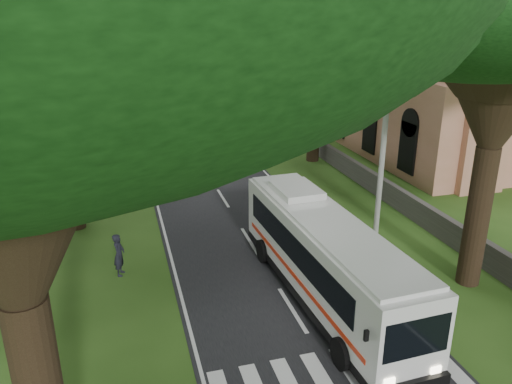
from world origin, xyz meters
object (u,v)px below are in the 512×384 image
pole_mid (257,92)px  church (425,85)px  pole_far (210,67)px  coach_bus (324,256)px  pole_near (382,160)px  pedestrian (119,255)px  distant_car_b (156,95)px  distant_car_c (156,78)px

pole_mid → church: bearing=-19.8°
church → pole_far: (-12.36, 24.45, -0.73)m
church → coach_bus: 25.39m
pole_near → pedestrian: (-11.47, 0.44, -3.27)m
pole_near → distant_car_b: 42.96m
pole_mid → pedestrian: pole_mid is taller
pole_mid → distant_car_b: pole_mid is taller
distant_car_c → pole_far: bearing=86.7°
pole_near → pole_far: size_ratio=1.00×
pole_far → distant_car_c: pole_far is taller
pedestrian → pole_mid: bearing=-15.5°
pole_near → distant_car_b: bearing=98.5°
pole_far → coach_bus: size_ratio=0.71×
distant_car_b → pedestrian: 42.24m
pedestrian → coach_bus: bearing=-103.4°
coach_bus → church: bearing=46.4°
coach_bus → distant_car_c: (-0.58, 63.36, -1.14)m
pole_near → pole_mid: 20.00m
church → distant_car_b: size_ratio=5.25×
church → pole_far: size_ratio=3.00×
pole_mid → pole_far: bearing=90.0°
pole_mid → distant_car_c: size_ratio=1.89×
pole_far → distant_car_b: size_ratio=1.75×
pole_far → coach_bus: bearing=-95.4°
pole_near → pole_mid: (0.00, 20.00, 0.00)m
pole_far → distant_car_c: bearing=103.3°
distant_car_b → distant_car_c: (1.60, 17.49, -0.14)m
coach_bus → pole_near: bearing=37.7°
pole_near → coach_bus: pole_near is taller
church → distant_car_c: bearing=111.1°
church → pole_mid: size_ratio=3.00×
pole_near → distant_car_b: size_ratio=1.75×
church → pedestrian: (-23.84, -15.11, -4.00)m
pole_near → pole_far: (0.00, 40.00, 0.00)m
coach_bus → distant_car_b: bearing=90.0°
pole_near → pedestrian: pole_near is taller
pole_near → distant_car_c: pole_near is taller
coach_bus → distant_car_b: 45.94m
pedestrian → distant_car_b: bearing=7.8°
pedestrian → pole_far: bearing=-1.3°
pole_far → distant_car_c: 20.70m
pole_mid → distant_car_c: bearing=96.7°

